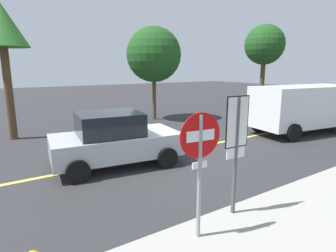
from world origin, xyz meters
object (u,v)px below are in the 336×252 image
tree_centre_verge (265,45)px  tree_right_verge (1,27)px  speed_limit_sign (237,135)px  white_van (304,106)px  tree_left_verge (154,55)px  car_silver_behind_van (114,139)px  stop_sign (200,157)px

tree_centre_verge → tree_right_verge: bearing=-175.4°
speed_limit_sign → white_van: 9.25m
speed_limit_sign → tree_left_verge: bearing=67.5°
tree_right_verge → car_silver_behind_van: bearing=-66.5°
stop_sign → car_silver_behind_van: 4.67m
stop_sign → car_silver_behind_van: (0.38, 4.60, -0.76)m
speed_limit_sign → car_silver_behind_van: speed_limit_sign is taller
stop_sign → tree_centre_verge: bearing=35.8°
stop_sign → white_van: (9.56, 3.96, -0.33)m
car_silver_behind_van → stop_sign: bearing=-94.7°
speed_limit_sign → white_van: bearing=23.7°
tree_right_verge → speed_limit_sign: bearing=-72.4°
white_van → tree_left_verge: 8.36m
white_van → car_silver_behind_van: (-9.19, 0.64, -0.43)m
speed_limit_sign → white_van: (8.46, 3.72, -0.50)m
stop_sign → tree_centre_verge: size_ratio=0.37×
car_silver_behind_van → tree_centre_verge: tree_centre_verge is taller
stop_sign → tree_left_verge: tree_left_verge is taller
speed_limit_sign → tree_left_verge: 11.62m
tree_left_verge → tree_right_verge: tree_right_verge is taller
speed_limit_sign → car_silver_behind_van: 4.51m
white_van → tree_right_verge: bearing=152.1°
white_van → stop_sign: bearing=-157.5°
stop_sign → white_van: bearing=22.5°
stop_sign → speed_limit_sign: speed_limit_sign is taller
white_van → tree_left_verge: tree_left_verge is taller
white_van → tree_centre_verge: bearing=49.7°
white_van → tree_left_verge: size_ratio=1.02×
tree_right_verge → tree_centre_verge: bearing=4.6°
car_silver_behind_van → tree_centre_verge: size_ratio=0.64×
tree_left_verge → tree_centre_verge: bearing=3.8°
stop_sign → tree_right_verge: 10.71m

